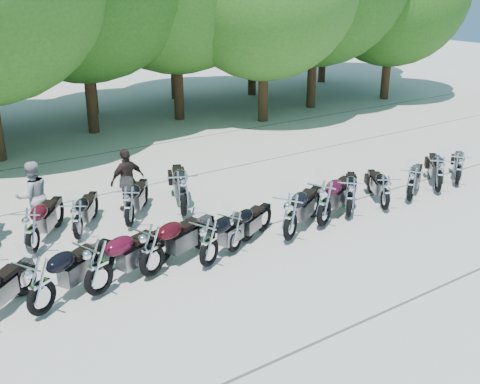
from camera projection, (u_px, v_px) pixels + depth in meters
ground at (277, 256)px, 12.88m from camera, size 90.00×90.00×0.00m
motorcycle_2 at (40, 285)px, 10.32m from camera, size 2.45×1.82×1.36m
motorcycle_3 at (98, 266)px, 10.97m from camera, size 2.56×1.55×1.39m
motorcycle_4 at (151, 249)px, 11.68m from camera, size 2.52×1.52×1.36m
motorcycle_5 at (209, 242)px, 12.11m from camera, size 2.35×1.57×1.28m
motorcycle_6 at (235, 231)px, 12.79m from camera, size 2.12×1.49×1.16m
motorcycle_7 at (291, 216)px, 13.31m from camera, size 2.47×1.85×1.37m
motorcycle_8 at (325, 202)px, 14.07m from camera, size 2.60×1.77×1.42m
motorcycle_9 at (350, 197)px, 14.67m from camera, size 2.06×2.04×1.25m
motorcycle_10 at (386, 192)px, 15.16m from camera, size 1.61×2.05×1.15m
motorcycle_11 at (411, 183)px, 15.73m from camera, size 2.09×1.63×1.17m
motorcycle_12 at (440, 174)px, 16.39m from camera, size 2.07×2.05×1.26m
motorcycle_13 at (459, 168)px, 17.00m from camera, size 2.03×1.71×1.16m
motorcycle_15 at (31, 230)px, 12.68m from camera, size 1.90×2.26×1.29m
motorcycle_16 at (77, 219)px, 13.42m from camera, size 1.65×2.04×1.15m
motorcycle_17 at (129, 206)px, 14.07m from camera, size 1.87×2.17×1.25m
motorcycle_18 at (183, 192)px, 14.68m from camera, size 1.75×2.66×1.45m
rider_1 at (33, 196)px, 14.01m from camera, size 0.94×0.77×1.78m
rider_2 at (127, 180)px, 15.14m from camera, size 1.07×0.57×1.74m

